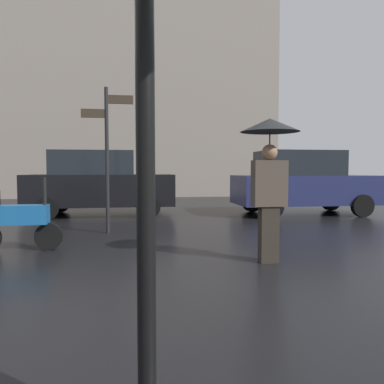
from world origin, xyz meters
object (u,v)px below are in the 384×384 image
at_px(parked_car_left, 302,182).
at_px(parked_car_right, 100,183).
at_px(pedestrian_with_umbrella, 270,159).
at_px(street_signpost, 107,146).
at_px(parked_scooter, 14,218).

distance_m(parked_car_left, parked_car_right, 6.11).
relative_size(pedestrian_with_umbrella, parked_car_left, 0.50).
bearing_deg(street_signpost, parked_scooter, -132.17).
height_order(pedestrian_with_umbrella, parked_car_left, pedestrian_with_umbrella).
bearing_deg(street_signpost, pedestrian_with_umbrella, -49.94).
bearing_deg(parked_scooter, parked_car_left, 48.84).
height_order(parked_car_right, street_signpost, street_signpost).
bearing_deg(parked_car_left, pedestrian_with_umbrella, 73.40).
height_order(pedestrian_with_umbrella, street_signpost, street_signpost).
xyz_separation_m(parked_car_left, parked_car_right, (-6.07, 0.73, -0.01)).
distance_m(pedestrian_with_umbrella, parked_car_right, 6.96).
relative_size(parked_scooter, parked_car_right, 0.34).
relative_size(parked_scooter, parked_car_left, 0.34).
distance_m(parked_scooter, parked_car_right, 5.01).
relative_size(pedestrian_with_umbrella, street_signpost, 0.68).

